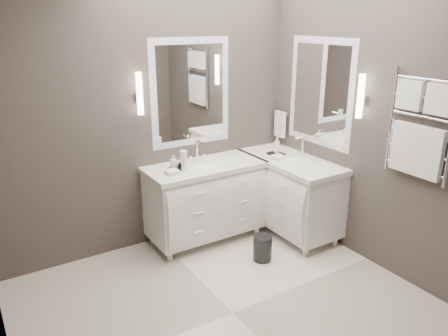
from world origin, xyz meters
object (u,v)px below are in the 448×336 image
vanity_back (205,197)px  waste_bin (262,248)px  towel_ladder (419,132)px  vanity_right (289,190)px

vanity_back → waste_bin: 0.81m
waste_bin → towel_ladder: bearing=-48.0°
towel_ladder → waste_bin: bearing=132.0°
vanity_back → towel_ladder: (1.10, -1.63, 0.91)m
towel_ladder → waste_bin: (-0.85, 0.94, -1.26)m
waste_bin → vanity_right: bearing=30.0°
vanity_right → waste_bin: bearing=-150.0°
vanity_back → towel_ladder: 2.16m
vanity_back → towel_ladder: bearing=-55.9°
towel_ladder → waste_bin: towel_ladder is taller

